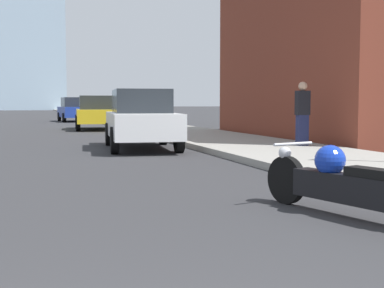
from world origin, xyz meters
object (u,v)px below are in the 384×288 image
(parked_car_white, at_px, (141,119))
(parked_car_blue, at_px, (74,110))
(pedestrian, at_px, (302,113))
(motorcycle, at_px, (347,183))
(parked_car_yellow, at_px, (97,112))

(parked_car_white, height_order, parked_car_blue, parked_car_blue)
(parked_car_white, relative_size, pedestrian, 2.74)
(motorcycle, height_order, pedestrian, pedestrian)
(parked_car_white, bearing_deg, parked_car_blue, 95.32)
(pedestrian, bearing_deg, parked_car_blue, 98.86)
(parked_car_blue, height_order, pedestrian, pedestrian)
(motorcycle, xyz_separation_m, parked_car_yellow, (-0.23, 20.71, 0.43))
(pedestrian, bearing_deg, parked_car_yellow, 105.89)
(motorcycle, bearing_deg, pedestrian, 48.86)
(parked_car_yellow, bearing_deg, parked_car_blue, 94.92)
(parked_car_blue, relative_size, pedestrian, 2.77)
(motorcycle, relative_size, parked_car_yellow, 0.56)
(motorcycle, bearing_deg, parked_car_yellow, 74.73)
(motorcycle, bearing_deg, parked_car_blue, 74.74)
(parked_car_white, bearing_deg, pedestrian, -21.05)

